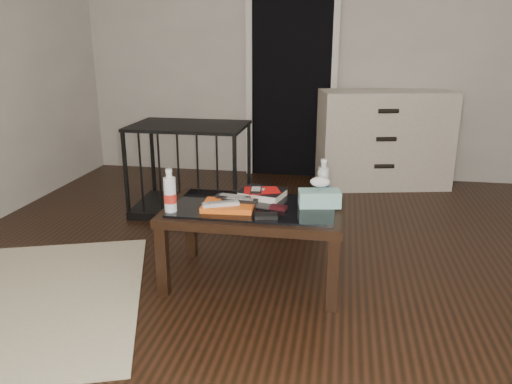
% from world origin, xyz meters
% --- Properties ---
extents(ground, '(5.00, 5.00, 0.00)m').
position_xyz_m(ground, '(0.00, 0.00, 0.00)').
color(ground, black).
rests_on(ground, ground).
extents(doorway, '(0.90, 0.08, 2.07)m').
position_xyz_m(doorway, '(-0.40, 2.47, 1.02)').
color(doorway, black).
rests_on(doorway, ground).
extents(coffee_table, '(1.00, 0.60, 0.46)m').
position_xyz_m(coffee_table, '(-0.34, 0.07, 0.40)').
color(coffee_table, black).
rests_on(coffee_table, ground).
extents(dresser, '(1.28, 0.75, 0.90)m').
position_xyz_m(dresser, '(0.51, 2.23, 0.45)').
color(dresser, beige).
rests_on(dresser, ground).
extents(pet_crate, '(0.94, 0.65, 0.71)m').
position_xyz_m(pet_crate, '(-1.07, 1.20, 0.23)').
color(pet_crate, black).
rests_on(pet_crate, ground).
extents(magazines, '(0.29, 0.23, 0.03)m').
position_xyz_m(magazines, '(-0.47, -0.01, 0.48)').
color(magazines, orange).
rests_on(magazines, coffee_table).
extents(remote_silver, '(0.20, 0.13, 0.02)m').
position_xyz_m(remote_silver, '(-0.50, -0.05, 0.50)').
color(remote_silver, '#B8B8BD').
rests_on(remote_silver, magazines).
extents(remote_black_front, '(0.20, 0.06, 0.02)m').
position_xyz_m(remote_black_front, '(-0.41, 0.03, 0.50)').
color(remote_black_front, black).
rests_on(remote_black_front, magazines).
extents(remote_black_back, '(0.21, 0.09, 0.02)m').
position_xyz_m(remote_black_back, '(-0.46, 0.08, 0.50)').
color(remote_black_back, black).
rests_on(remote_black_back, magazines).
extents(textbook, '(0.29, 0.25, 0.05)m').
position_xyz_m(textbook, '(-0.32, 0.23, 0.48)').
color(textbook, black).
rests_on(textbook, coffee_table).
extents(dvd_mailers, '(0.21, 0.17, 0.01)m').
position_xyz_m(dvd_mailers, '(-0.33, 0.21, 0.51)').
color(dvd_mailers, '#BD0E0C').
rests_on(dvd_mailers, textbook).
extents(ipod, '(0.08, 0.11, 0.02)m').
position_xyz_m(ipod, '(-0.35, 0.17, 0.52)').
color(ipod, black).
rests_on(ipod, dvd_mailers).
extents(flip_phone, '(0.10, 0.07, 0.02)m').
position_xyz_m(flip_phone, '(-0.20, 0.02, 0.47)').
color(flip_phone, black).
rests_on(flip_phone, coffee_table).
extents(wallet, '(0.13, 0.09, 0.02)m').
position_xyz_m(wallet, '(-0.24, -0.12, 0.47)').
color(wallet, black).
rests_on(wallet, coffee_table).
extents(water_bottle_left, '(0.08, 0.08, 0.24)m').
position_xyz_m(water_bottle_left, '(-0.77, -0.11, 0.58)').
color(water_bottle_left, white).
rests_on(water_bottle_left, coffee_table).
extents(water_bottle_right, '(0.07, 0.07, 0.24)m').
position_xyz_m(water_bottle_right, '(0.03, 0.26, 0.58)').
color(water_bottle_right, silver).
rests_on(water_bottle_right, coffee_table).
extents(tissue_box, '(0.25, 0.16, 0.09)m').
position_xyz_m(tissue_box, '(0.02, 0.12, 0.51)').
color(tissue_box, teal).
rests_on(tissue_box, coffee_table).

